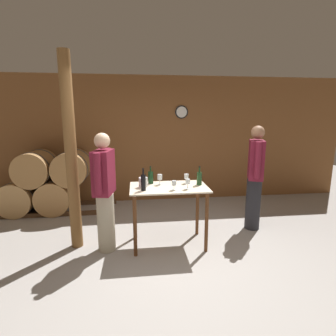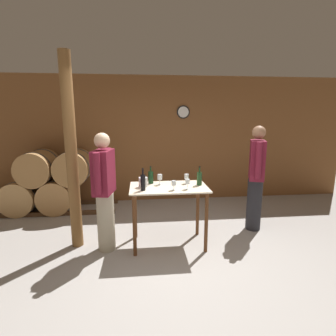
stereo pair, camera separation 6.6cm
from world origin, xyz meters
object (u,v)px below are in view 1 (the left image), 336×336
wine_glass_far_side (186,177)px  wine_bottle_center (199,178)px  wine_bottle_far_left (143,182)px  ice_bucket (143,182)px  wine_glass_near_center (174,183)px  wooden_post (71,155)px  person_visitor_with_scarf (104,190)px  wine_bottle_left (151,177)px  wine_glass_near_right (188,182)px  wine_glass_near_left (160,177)px  person_host (255,176)px

wine_glass_far_side → wine_bottle_center: bearing=-32.3°
wine_bottle_far_left → ice_bucket: 0.18m
wine_glass_near_center → wooden_post: bearing=168.4°
person_visitor_with_scarf → wine_bottle_far_left: bearing=-9.9°
wine_bottle_far_left → wine_bottle_left: wine_bottle_far_left is taller
wooden_post → wine_glass_near_center: 1.46m
wine_glass_far_side → person_visitor_with_scarf: 1.20m
wine_glass_near_center → ice_bucket: (-0.41, 0.19, -0.02)m
wine_bottle_far_left → wine_bottle_left: (0.12, 0.35, -0.02)m
wine_bottle_left → person_visitor_with_scarf: bearing=-157.9°
wine_glass_near_center → wine_glass_near_right: bearing=6.4°
wine_bottle_left → wine_glass_near_left: bearing=-30.4°
wine_glass_near_right → person_visitor_with_scarf: size_ratio=0.09×
person_visitor_with_scarf → wine_bottle_left: bearing=22.1°
person_host → wine_bottle_center: bearing=-161.4°
wooden_post → wine_bottle_center: wooden_post is taller
wine_glass_near_center → person_host: size_ratio=0.07×
wooden_post → wine_glass_near_right: bearing=-9.5°
wine_bottle_left → wine_glass_far_side: wine_bottle_left is taller
wine_bottle_center → wine_glass_near_left: (-0.57, 0.08, 0.01)m
wooden_post → wine_bottle_center: bearing=-2.1°
wine_glass_near_left → wine_glass_near_center: bearing=-61.2°
ice_bucket → wine_glass_near_center: bearing=-25.3°
wine_glass_near_left → ice_bucket: bearing=-155.8°
wine_glass_near_left → wine_glass_far_side: (0.40, 0.02, -0.01)m
ice_bucket → person_visitor_with_scarf: bearing=-171.7°
wine_bottle_left → person_visitor_with_scarf: (-0.64, -0.26, -0.11)m
wine_glass_near_center → wine_glass_near_right: (0.19, 0.02, 0.01)m
wine_bottle_left → wine_glass_near_left: 0.15m
wine_bottle_far_left → wine_bottle_center: 0.84m
wooden_post → person_visitor_with_scarf: 0.67m
wine_bottle_far_left → wine_bottle_center: (0.81, 0.19, -0.02)m
wooden_post → person_visitor_with_scarf: (0.44, -0.17, -0.48)m
wine_glass_near_left → wine_glass_near_right: bearing=-38.4°
wine_glass_far_side → ice_bucket: 0.66m
wine_bottle_far_left → wine_bottle_center: size_ratio=1.10×
wine_glass_near_left → person_host: size_ratio=0.09×
wine_glass_near_right → ice_bucket: size_ratio=1.02×
wine_bottle_left → wine_glass_near_center: (0.30, -0.38, -0.01)m
wooden_post → wine_glass_near_left: (1.22, 0.02, -0.36)m
wine_bottle_far_left → person_visitor_with_scarf: size_ratio=0.19×
wine_bottle_far_left → ice_bucket: (0.00, 0.17, -0.05)m
wooden_post → person_visitor_with_scarf: bearing=-20.7°
ice_bucket → person_host: 1.86m
wine_glass_near_left → ice_bucket: (-0.24, -0.11, -0.04)m
wine_glass_near_left → ice_bucket: size_ratio=1.10×
wine_glass_near_left → wine_glass_far_side: size_ratio=1.07×
wooden_post → wine_glass_far_side: bearing=1.5°
wooden_post → wine_bottle_center: (1.79, -0.06, -0.37)m
wine_bottle_center → person_visitor_with_scarf: size_ratio=0.17×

